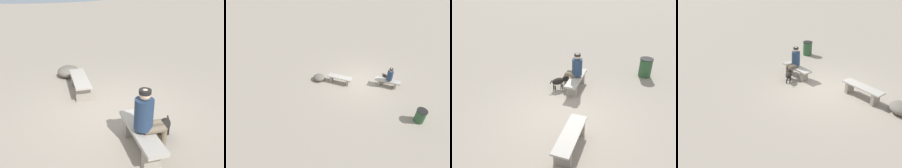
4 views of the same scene
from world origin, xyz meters
The scene contains 6 objects.
ground centered at (0.00, 0.00, -0.03)m, with size 210.00×210.00×0.06m, color #9E9384.
bench_left centered at (-1.41, -0.29, 0.32)m, with size 1.64×0.79×0.48m.
bench_right centered at (1.63, -0.24, 0.33)m, with size 1.62×0.75×0.47m.
seated_person centered at (1.71, -0.19, 0.78)m, with size 0.46×0.64×1.35m.
dog centered at (1.58, 0.36, 0.31)m, with size 0.48×0.63×0.46m.
boulder centered at (-2.84, -0.16, 0.19)m, with size 0.74×0.80×0.38m, color #6B665B.
Camera 1 is at (4.70, -2.59, 3.08)m, focal length 38.02 mm.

